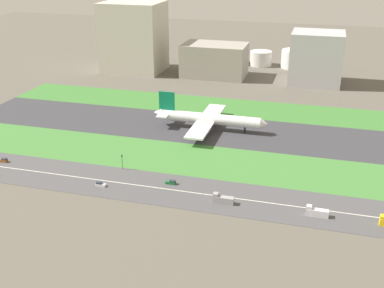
% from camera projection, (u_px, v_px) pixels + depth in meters
% --- Properties ---
extents(ground_plane, '(800.00, 800.00, 0.00)m').
position_uv_depth(ground_plane, '(209.00, 129.00, 265.05)').
color(ground_plane, '#5B564C').
extents(runway, '(280.00, 46.00, 0.10)m').
position_uv_depth(runway, '(209.00, 129.00, 265.03)').
color(runway, '#38383D').
rests_on(runway, ground_plane).
extents(grass_median_north, '(280.00, 36.00, 0.10)m').
position_uv_depth(grass_median_north, '(225.00, 107.00, 301.41)').
color(grass_median_north, '#3D7A33').
rests_on(grass_median_north, ground_plane).
extents(grass_median_south, '(280.00, 36.00, 0.10)m').
position_uv_depth(grass_median_south, '(189.00, 159.00, 228.65)').
color(grass_median_south, '#427F38').
rests_on(grass_median_south, ground_plane).
extents(highway, '(280.00, 28.00, 0.10)m').
position_uv_depth(highway, '(168.00, 189.00, 200.25)').
color(highway, '#4C4C4F').
rests_on(highway, ground_plane).
extents(highway_centerline, '(266.00, 0.50, 0.01)m').
position_uv_depth(highway_centerline, '(168.00, 189.00, 200.23)').
color(highway_centerline, silver).
rests_on(highway_centerline, highway).
extents(airliner, '(65.00, 56.00, 19.70)m').
position_uv_depth(airliner, '(207.00, 119.00, 262.97)').
color(airliner, white).
rests_on(airliner, runway).
extents(truck_1, '(8.40, 2.50, 4.00)m').
position_uv_depth(truck_1, '(317.00, 212.00, 180.14)').
color(truck_1, silver).
rests_on(truck_1, highway).
extents(car_1, '(4.40, 1.80, 2.00)m').
position_uv_depth(car_1, '(171.00, 182.00, 204.45)').
color(car_1, '#19662D').
rests_on(car_1, highway).
extents(car_3, '(4.40, 1.80, 2.00)m').
position_uv_depth(car_3, '(3.00, 160.00, 225.14)').
color(car_3, brown).
rests_on(car_3, highway).
extents(truck_0, '(8.40, 2.50, 4.00)m').
position_uv_depth(truck_0, '(223.00, 199.00, 189.13)').
color(truck_0, '#99999E').
rests_on(truck_0, highway).
extents(car_0, '(4.40, 1.80, 2.00)m').
position_uv_depth(car_0, '(100.00, 184.00, 202.64)').
color(car_0, silver).
rests_on(car_0, highway).
extents(traffic_light, '(0.36, 0.50, 7.20)m').
position_uv_depth(traffic_light, '(122.00, 161.00, 216.67)').
color(traffic_light, '#4C4C51').
rests_on(traffic_light, highway).
extents(terminal_building, '(46.27, 37.81, 54.07)m').
position_uv_depth(terminal_building, '(134.00, 37.00, 377.99)').
color(terminal_building, beige).
rests_on(terminal_building, ground_plane).
extents(hangar_building, '(48.59, 30.93, 24.94)m').
position_uv_depth(hangar_building, '(215.00, 60.00, 367.26)').
color(hangar_building, '#9E998E').
rests_on(hangar_building, ground_plane).
extents(office_tower, '(36.80, 32.48, 37.48)m').
position_uv_depth(office_tower, '(316.00, 58.00, 346.01)').
color(office_tower, '#B2B2B7').
rests_on(office_tower, ground_plane).
extents(fuel_tank_west, '(16.49, 16.49, 14.72)m').
position_uv_depth(fuel_tank_west, '(232.00, 55.00, 407.83)').
color(fuel_tank_west, silver).
rests_on(fuel_tank_west, ground_plane).
extents(fuel_tank_centre, '(18.22, 18.22, 12.04)m').
position_uv_depth(fuel_tank_centre, '(261.00, 58.00, 402.30)').
color(fuel_tank_centre, silver).
rests_on(fuel_tank_centre, ground_plane).
extents(fuel_tank_east, '(25.71, 25.71, 14.50)m').
position_uv_depth(fuel_tank_east, '(297.00, 59.00, 394.42)').
color(fuel_tank_east, silver).
rests_on(fuel_tank_east, ground_plane).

